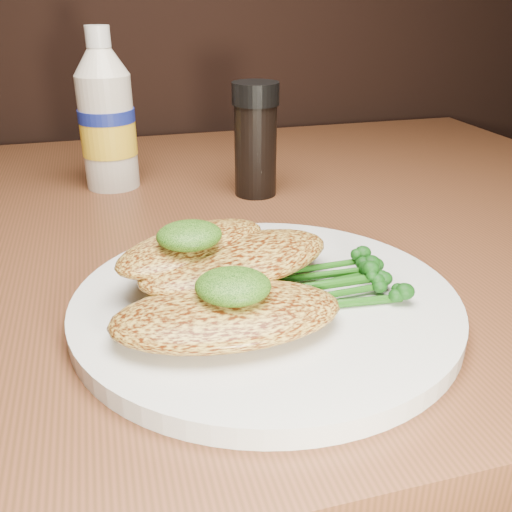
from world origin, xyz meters
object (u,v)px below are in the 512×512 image
object	(u,v)px
dining_table	(189,475)
pepper_grinder	(256,140)
mayo_bottle	(106,110)
plate	(266,303)

from	to	relation	value
dining_table	pepper_grinder	world-z (taller)	pepper_grinder
dining_table	mayo_bottle	xyz separation A→B (m)	(-0.05, 0.14, 0.47)
mayo_bottle	pepper_grinder	size ratio (longest dim) A/B	1.44
dining_table	pepper_grinder	size ratio (longest dim) A/B	9.04
dining_table	mayo_bottle	size ratio (longest dim) A/B	6.29
pepper_grinder	mayo_bottle	bearing A→B (deg)	154.53
plate	mayo_bottle	world-z (taller)	mayo_bottle
mayo_bottle	pepper_grinder	distance (m)	0.19
dining_table	mayo_bottle	bearing A→B (deg)	111.27
plate	pepper_grinder	xyz separation A→B (m)	(0.07, 0.27, 0.06)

